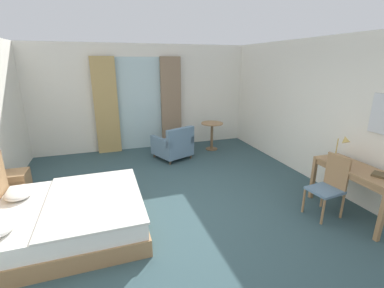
{
  "coord_description": "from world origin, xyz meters",
  "views": [
    {
      "loc": [
        -1.05,
        -3.54,
        2.31
      ],
      "look_at": [
        0.33,
        0.6,
        0.95
      ],
      "focal_mm": 24.82,
      "sensor_mm": 36.0,
      "label": 1
    }
  ],
  "objects_px": {
    "bed": "(66,216)",
    "armchair_by_window": "(173,146)",
    "writing_desk": "(358,175)",
    "desk_chair": "(330,184)",
    "nightstand": "(16,186)",
    "round_cafe_table": "(212,130)",
    "desk_lamp": "(343,143)"
  },
  "relations": [
    {
      "from": "bed",
      "to": "armchair_by_window",
      "type": "height_order",
      "value": "bed"
    },
    {
      "from": "writing_desk",
      "to": "desk_chair",
      "type": "distance_m",
      "value": 0.44
    },
    {
      "from": "nightstand",
      "to": "desk_chair",
      "type": "distance_m",
      "value": 5.19
    },
    {
      "from": "armchair_by_window",
      "to": "desk_chair",
      "type": "bearing_deg",
      "value": -62.91
    },
    {
      "from": "nightstand",
      "to": "desk_chair",
      "type": "relative_size",
      "value": 0.53
    },
    {
      "from": "writing_desk",
      "to": "round_cafe_table",
      "type": "height_order",
      "value": "writing_desk"
    },
    {
      "from": "writing_desk",
      "to": "nightstand",
      "type": "bearing_deg",
      "value": 156.92
    },
    {
      "from": "bed",
      "to": "writing_desk",
      "type": "height_order",
      "value": "bed"
    },
    {
      "from": "bed",
      "to": "round_cafe_table",
      "type": "relative_size",
      "value": 2.67
    },
    {
      "from": "desk_chair",
      "to": "round_cafe_table",
      "type": "bearing_deg",
      "value": 97.46
    },
    {
      "from": "desk_lamp",
      "to": "round_cafe_table",
      "type": "bearing_deg",
      "value": 103.3
    },
    {
      "from": "nightstand",
      "to": "writing_desk",
      "type": "bearing_deg",
      "value": -23.08
    },
    {
      "from": "desk_chair",
      "to": "writing_desk",
      "type": "bearing_deg",
      "value": -18.18
    },
    {
      "from": "armchair_by_window",
      "to": "round_cafe_table",
      "type": "distance_m",
      "value": 1.25
    },
    {
      "from": "bed",
      "to": "armchair_by_window",
      "type": "distance_m",
      "value": 3.28
    },
    {
      "from": "nightstand",
      "to": "desk_chair",
      "type": "xyz_separation_m",
      "value": [
        4.75,
        -2.06,
        0.26
      ]
    },
    {
      "from": "round_cafe_table",
      "to": "desk_chair",
      "type": "bearing_deg",
      "value": -82.54
    },
    {
      "from": "bed",
      "to": "round_cafe_table",
      "type": "height_order",
      "value": "bed"
    },
    {
      "from": "desk_chair",
      "to": "desk_lamp",
      "type": "height_order",
      "value": "desk_lamp"
    },
    {
      "from": "armchair_by_window",
      "to": "round_cafe_table",
      "type": "height_order",
      "value": "armchair_by_window"
    },
    {
      "from": "bed",
      "to": "desk_lamp",
      "type": "distance_m",
      "value": 4.28
    },
    {
      "from": "nightstand",
      "to": "round_cafe_table",
      "type": "height_order",
      "value": "round_cafe_table"
    },
    {
      "from": "bed",
      "to": "desk_lamp",
      "type": "relative_size",
      "value": 4.34
    },
    {
      "from": "writing_desk",
      "to": "round_cafe_table",
      "type": "distance_m",
      "value": 3.81
    },
    {
      "from": "desk_chair",
      "to": "desk_lamp",
      "type": "distance_m",
      "value": 0.69
    },
    {
      "from": "desk_lamp",
      "to": "bed",
      "type": "bearing_deg",
      "value": 172.07
    },
    {
      "from": "bed",
      "to": "desk_chair",
      "type": "height_order",
      "value": "bed"
    },
    {
      "from": "armchair_by_window",
      "to": "round_cafe_table",
      "type": "relative_size",
      "value": 1.36
    },
    {
      "from": "bed",
      "to": "desk_lamp",
      "type": "xyz_separation_m",
      "value": [
        4.16,
        -0.58,
        0.82
      ]
    },
    {
      "from": "armchair_by_window",
      "to": "round_cafe_table",
      "type": "bearing_deg",
      "value": 17.48
    },
    {
      "from": "writing_desk",
      "to": "round_cafe_table",
      "type": "bearing_deg",
      "value": 103.0
    },
    {
      "from": "desk_lamp",
      "to": "round_cafe_table",
      "type": "relative_size",
      "value": 0.62
    }
  ]
}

